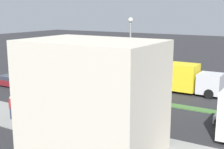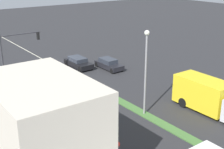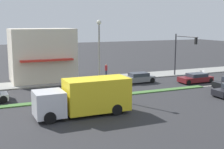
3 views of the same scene
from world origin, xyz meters
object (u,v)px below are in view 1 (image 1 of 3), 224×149
object	(u,v)px
street_lamp	(130,48)
suv_black	(30,72)
delivery_truck	(181,78)
sedan_dark	(62,71)
sedan_maroon	(11,81)
suv_grey	(36,95)
pedestrian	(11,107)

from	to	relation	value
street_lamp	suv_black	bearing A→B (deg)	-98.27
delivery_truck	sedan_dark	world-z (taller)	delivery_truck
sedan_maroon	suv_grey	bearing A→B (deg)	66.62
pedestrian	sedan_maroon	xyz separation A→B (m)	(-7.50, -8.62, -0.47)
street_lamp	suv_black	world-z (taller)	street_lamp
sedan_maroon	sedan_dark	size ratio (longest dim) A/B	0.99
delivery_truck	sedan_dark	distance (m)	15.45
street_lamp	pedestrian	world-z (taller)	street_lamp
suv_black	street_lamp	bearing A→B (deg)	81.73
street_lamp	suv_black	distance (m)	15.85
street_lamp	sedan_maroon	distance (m)	14.24
suv_black	sedan_dark	bearing A→B (deg)	134.84
suv_grey	suv_black	xyz separation A→B (m)	(-7.20, -8.18, 0.03)
delivery_truck	sedan_maroon	bearing A→B (deg)	-66.47
pedestrian	delivery_truck	bearing A→B (deg)	151.70
street_lamp	sedan_dark	world-z (taller)	street_lamp
sedan_maroon	pedestrian	bearing A→B (deg)	48.99
street_lamp	sedan_dark	distance (m)	13.93
sedan_dark	street_lamp	bearing A→B (deg)	67.91
delivery_truck	suv_black	bearing A→B (deg)	-81.27
street_lamp	sedan_dark	bearing A→B (deg)	-112.09
street_lamp	suv_grey	size ratio (longest dim) A/B	1.80
street_lamp	sedan_dark	size ratio (longest dim) A/B	1.78
pedestrian	sedan_maroon	bearing A→B (deg)	-131.01
street_lamp	sedan_maroon	xyz separation A→B (m)	(2.20, -13.43, -4.22)
pedestrian	delivery_truck	world-z (taller)	delivery_truck
sedan_maroon	suv_grey	world-z (taller)	suv_grey
suv_grey	suv_black	world-z (taller)	suv_black
sedan_maroon	sedan_dark	distance (m)	7.29
suv_grey	suv_black	bearing A→B (deg)	-131.34
delivery_truck	sedan_dark	xyz separation A→B (m)	(0.00, -15.43, -0.85)
street_lamp	sedan_maroon	size ratio (longest dim) A/B	1.80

